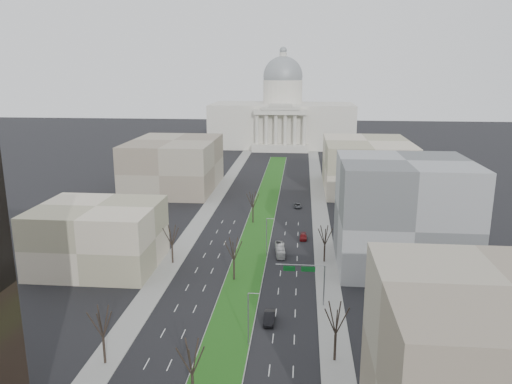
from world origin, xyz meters
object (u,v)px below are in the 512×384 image
Objects in this scene: car_grey_far at (298,206)px; box_van at (280,250)px; car_red at (303,237)px; car_black at (269,318)px.

box_van reaches higher than car_grey_far.
car_red is 0.55× the size of box_van.
box_van is at bearing -100.99° from car_grey_far.
box_van is at bearing 89.63° from car_black.
box_van is at bearing -115.05° from car_red.
car_red is at bearing 58.68° from box_van.
car_grey_far is (-1.84, 30.50, -0.01)m from car_red.
car_red is 30.55m from car_grey_far.
car_red is at bearing 82.76° from car_black.
car_red is at bearing -92.57° from car_grey_far.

